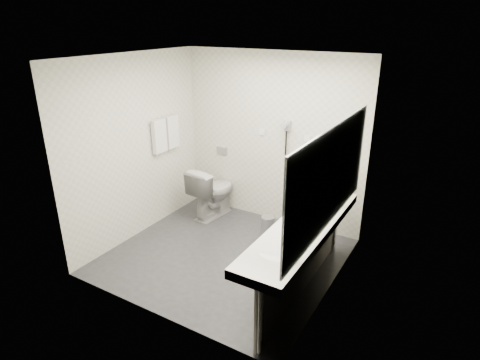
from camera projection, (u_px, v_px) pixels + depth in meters
The scene contains 29 objects.
floor at pixel (224, 256), 5.28m from camera, with size 2.80×2.80×0.00m, color #2B2C30.
ceiling at pixel (221, 57), 4.35m from camera, with size 2.80×2.80×0.00m, color silver.
wall_back at pixel (271, 140), 5.85m from camera, with size 2.80×2.80×0.00m, color beige.
wall_front at pixel (147, 207), 3.78m from camera, with size 2.80×2.80×0.00m, color beige.
wall_left at pixel (136, 148), 5.48m from camera, with size 2.60×2.60×0.00m, color beige.
wall_right at pixel (337, 190), 4.15m from camera, with size 2.60×2.60×0.00m, color beige.
vanity_counter at pixel (302, 230), 4.29m from camera, with size 0.55×2.20×0.10m, color silver.
vanity_panel at pixel (302, 264), 4.44m from camera, with size 0.03×2.15×0.75m, color gray.
vanity_post_near at pixel (260, 322), 3.59m from camera, with size 0.06×0.06×0.75m, color silver.
vanity_post_far at pixel (335, 226), 5.25m from camera, with size 0.06×0.06×0.75m, color silver.
mirror at pixel (331, 177), 3.93m from camera, with size 0.02×2.20×1.05m, color #B2BCC6.
basin_near at pixel (275, 256), 3.76m from camera, with size 0.40×0.31×0.05m, color white.
basin_far at pixel (323, 204), 4.80m from camera, with size 0.40×0.31×0.05m, color white.
faucet_near at pixel (295, 253), 3.63m from camera, with size 0.04×0.04×0.15m, color silver.
faucet_far at pixel (340, 201), 4.67m from camera, with size 0.04×0.04×0.15m, color silver.
soap_bottle_a at pixel (302, 220), 4.26m from camera, with size 0.05×0.05×0.11m, color silver.
glass_left at pixel (318, 216), 4.35m from camera, with size 0.07×0.07×0.12m, color silver.
toilet at pixel (213, 191), 6.24m from camera, with size 0.45×0.80×0.81m, color white.
flush_plate at pixel (222, 151), 6.36m from camera, with size 0.18×0.02×0.12m, color #B2B5BA.
pedal_bin at pixel (268, 226), 5.78m from camera, with size 0.18×0.18×0.26m, color #B2B5BA.
bin_lid at pixel (268, 217), 5.72m from camera, with size 0.18×0.18×0.01m, color #B2B5BA.
towel_rail at pixel (164, 119), 5.78m from camera, with size 0.02×0.02×0.62m, color silver.
towel_near at pixel (159, 136), 5.75m from camera, with size 0.07×0.24×0.48m, color white.
towel_far at pixel (172, 132), 5.97m from camera, with size 0.07×0.24×0.48m, color white.
dryer_cradle at pixel (287, 126), 5.62m from camera, with size 0.10×0.04×0.14m, color #9B9BA0.
dryer_barrel at pixel (285, 125), 5.55m from camera, with size 0.08×0.08×0.14m, color #9B9BA0.
dryer_cord at pixel (286, 143), 5.70m from camera, with size 0.02×0.02×0.35m, color black.
switch_plate_a at pixel (262, 132), 5.88m from camera, with size 0.09×0.02×0.09m, color white.
switch_plate_b at pixel (307, 139), 5.55m from camera, with size 0.09×0.02×0.09m, color white.
Camera 1 is at (2.48, -3.80, 2.89)m, focal length 30.26 mm.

